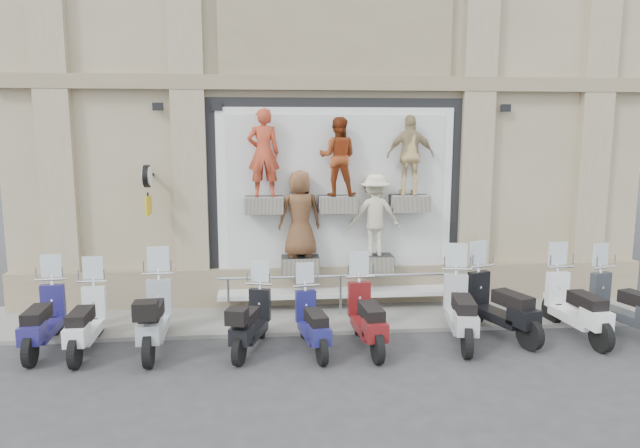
# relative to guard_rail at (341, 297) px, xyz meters

# --- Properties ---
(ground) EXTENTS (90.00, 90.00, 0.00)m
(ground) POSITION_rel_guard_rail_xyz_m (0.00, -2.00, -0.47)
(ground) COLOR #313134
(ground) RESTS_ON ground
(sidewalk) EXTENTS (16.00, 2.20, 0.08)m
(sidewalk) POSITION_rel_guard_rail_xyz_m (0.00, 0.10, -0.43)
(sidewalk) COLOR gray
(sidewalk) RESTS_ON ground
(building) EXTENTS (14.00, 8.60, 12.00)m
(building) POSITION_rel_guard_rail_xyz_m (0.00, 5.00, 5.54)
(building) COLOR tan
(building) RESTS_ON ground
(shop_vitrine) EXTENTS (5.60, 0.83, 4.30)m
(shop_vitrine) POSITION_rel_guard_rail_xyz_m (0.06, 0.74, 1.94)
(shop_vitrine) COLOR black
(shop_vitrine) RESTS_ON ground
(guard_rail) EXTENTS (5.06, 0.10, 0.93)m
(guard_rail) POSITION_rel_guard_rail_xyz_m (0.00, 0.00, 0.00)
(guard_rail) COLOR #9EA0A5
(guard_rail) RESTS_ON ground
(clock_sign_bracket) EXTENTS (0.10, 0.80, 1.02)m
(clock_sign_bracket) POSITION_rel_guard_rail_xyz_m (-3.90, 0.47, 2.34)
(clock_sign_bracket) COLOR black
(clock_sign_bracket) RESTS_ON ground
(scooter_a) EXTENTS (0.69, 2.01, 1.61)m
(scooter_a) POSITION_rel_guard_rail_xyz_m (-5.44, -1.31, 0.34)
(scooter_a) COLOR navy
(scooter_a) RESTS_ON ground
(scooter_b) EXTENTS (0.63, 1.97, 1.58)m
(scooter_b) POSITION_rel_guard_rail_xyz_m (-4.66, -1.45, 0.33)
(scooter_b) COLOR silver
(scooter_b) RESTS_ON ground
(scooter_c) EXTENTS (0.72, 2.16, 1.73)m
(scooter_c) POSITION_rel_guard_rail_xyz_m (-3.49, -1.45, 0.40)
(scooter_c) COLOR #969DA3
(scooter_c) RESTS_ON ground
(scooter_d) EXTENTS (1.02, 1.92, 1.50)m
(scooter_d) POSITION_rel_guard_rail_xyz_m (-1.79, -1.62, 0.28)
(scooter_d) COLOR black
(scooter_d) RESTS_ON ground
(scooter_e) EXTENTS (0.81, 1.86, 1.47)m
(scooter_e) POSITION_rel_guard_rail_xyz_m (-0.71, -1.73, 0.27)
(scooter_e) COLOR navy
(scooter_e) RESTS_ON ground
(scooter_f) EXTENTS (0.74, 2.04, 1.63)m
(scooter_f) POSITION_rel_guard_rail_xyz_m (0.26, -1.68, 0.35)
(scooter_f) COLOR #611012
(scooter_f) RESTS_ON ground
(scooter_g) EXTENTS (0.97, 2.19, 1.72)m
(scooter_g) POSITION_rel_guard_rail_xyz_m (2.02, -1.55, 0.40)
(scooter_g) COLOR #A5A9AC
(scooter_g) RESTS_ON ground
(scooter_h) EXTENTS (1.28, 2.20, 1.72)m
(scooter_h) POSITION_rel_guard_rail_xyz_m (2.87, -1.32, 0.39)
(scooter_h) COLOR black
(scooter_h) RESTS_ON ground
(scooter_i) EXTENTS (0.78, 2.13, 1.70)m
(scooter_i) POSITION_rel_guard_rail_xyz_m (4.27, -1.49, 0.38)
(scooter_i) COLOR white
(scooter_i) RESTS_ON ground
(scooter_j) EXTENTS (1.15, 2.12, 1.66)m
(scooter_j) POSITION_rel_guard_rail_xyz_m (5.28, -1.45, 0.36)
(scooter_j) COLOR #282C31
(scooter_j) RESTS_ON ground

